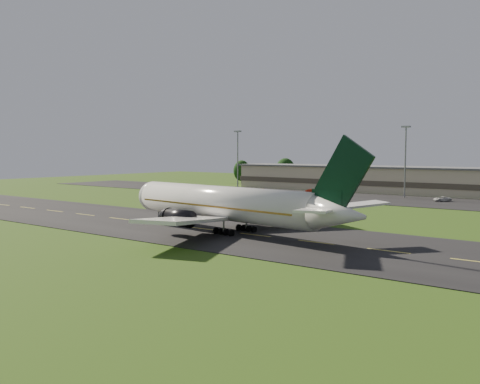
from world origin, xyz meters
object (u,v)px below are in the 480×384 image
Objects in this scene: terminal at (429,181)px; service_vehicle_b at (312,191)px; service_vehicle_a at (261,191)px; light_mast_west at (238,152)px; light_mast_centre at (405,153)px; airliner at (226,204)px; service_vehicle_c at (442,199)px.

service_vehicle_b is at bearing -147.11° from terminal.
service_vehicle_a is at bearing -148.42° from terminal.
light_mast_centre is (60.00, 0.00, 0.00)m from light_mast_west.
airliner is 2.52× the size of light_mast_west.
airliner is at bearing -55.27° from service_vehicle_c.
terminal is 35.56× the size of service_vehicle_a.
light_mast_centre is (-1.40, -16.18, 8.75)m from terminal.
service_vehicle_c is (10.55, -21.01, -3.25)m from terminal.
service_vehicle_a reaches higher than service_vehicle_b.
light_mast_west is 60.00m from light_mast_centre.
airliner is at bearing -90.77° from terminal.
service_vehicle_b is at bearing -173.99° from light_mast_centre.
service_vehicle_a is at bearing -165.84° from light_mast_centre.
airliner is at bearing -48.86° from service_vehicle_a.
light_mast_centre is 17.61m from service_vehicle_c.
terminal is at bearing 14.76° from light_mast_west.
service_vehicle_b is (-28.21, -2.97, -11.96)m from light_mast_centre.
terminal is at bearing 160.34° from service_vehicle_c.
light_mast_west is 34.09m from service_vehicle_b.
airliner reaches higher than service_vehicle_a.
light_mast_west is at bearing 158.68° from service_vehicle_a.
light_mast_west reaches higher than service_vehicle_a.
terminal is at bearing -64.48° from service_vehicle_b.
service_vehicle_b is (14.07, 7.70, -0.02)m from service_vehicle_a.
service_vehicle_b is at bearing -5.34° from light_mast_west.
light_mast_centre is at bearing 0.00° from light_mast_west.
light_mast_west is (-61.40, -16.18, 8.75)m from terminal.
light_mast_centre is 4.99× the size of service_vehicle_a.
light_mast_centre is (-0.11, 80.10, 8.08)m from airliner.
service_vehicle_c is at bearing -100.01° from service_vehicle_b.
service_vehicle_c is at bearing 87.82° from airliner.
service_vehicle_a is (-43.68, -26.85, -3.20)m from terminal.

